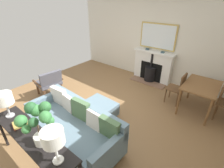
# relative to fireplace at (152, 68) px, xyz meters

# --- Properties ---
(ground_plane) EXTENTS (5.37, 5.66, 0.01)m
(ground_plane) POSITION_rel_fireplace_xyz_m (2.47, -0.26, -0.46)
(ground_plane) COLOR olive
(wall_left) EXTENTS (0.12, 5.66, 2.84)m
(wall_left) POSITION_rel_fireplace_xyz_m (-0.21, -0.26, 0.97)
(wall_left) COLOR beige
(wall_left) RESTS_ON ground
(fireplace) EXTENTS (0.57, 1.35, 1.02)m
(fireplace) POSITION_rel_fireplace_xyz_m (0.00, 0.00, 0.00)
(fireplace) COLOR brown
(fireplace) RESTS_ON ground
(mirror_over_mantel) EXTENTS (0.04, 1.17, 0.79)m
(mirror_over_mantel) POSITION_rel_fireplace_xyz_m (-0.13, 0.00, 1.02)
(mirror_over_mantel) COLOR tan
(mantel_bowl_near) EXTENTS (0.12, 0.12, 0.05)m
(mantel_bowl_near) POSITION_rel_fireplace_xyz_m (-0.03, -0.26, 0.59)
(mantel_bowl_near) COLOR #334C56
(mantel_bowl_near) RESTS_ON fireplace
(mantel_bowl_far) EXTENTS (0.12, 0.12, 0.04)m
(mantel_bowl_far) POSITION_rel_fireplace_xyz_m (-0.03, 0.27, 0.59)
(mantel_bowl_far) COLOR #334C56
(mantel_bowl_far) RESTS_ON fireplace
(sofa) EXTENTS (0.94, 2.11, 0.83)m
(sofa) POSITION_rel_fireplace_xyz_m (3.37, 0.04, -0.10)
(sofa) COLOR #B2B2B7
(sofa) RESTS_ON ground
(ottoman) EXTENTS (0.58, 0.74, 0.40)m
(ottoman) POSITION_rel_fireplace_xyz_m (2.55, -0.03, -0.21)
(ottoman) COLOR #B2B2B7
(ottoman) RESTS_ON ground
(armchair_accent) EXTENTS (0.74, 0.67, 0.81)m
(armchair_accent) POSITION_rel_fireplace_xyz_m (2.73, -1.79, 0.01)
(armchair_accent) COLOR #4C3321
(armchair_accent) RESTS_ON ground
(console_table) EXTENTS (0.38, 1.88, 0.73)m
(console_table) POSITION_rel_fireplace_xyz_m (4.16, 0.04, 0.20)
(console_table) COLOR black
(console_table) RESTS_ON ground
(table_lamp_near_end) EXTENTS (0.27, 0.27, 0.46)m
(table_lamp_near_end) POSITION_rel_fireplace_xyz_m (4.16, -0.67, 0.62)
(table_lamp_near_end) COLOR #B2B2B7
(table_lamp_near_end) RESTS_ON console_table
(table_lamp_far_end) EXTENTS (0.27, 0.27, 0.51)m
(table_lamp_far_end) POSITION_rel_fireplace_xyz_m (4.16, 0.74, 0.67)
(table_lamp_far_end) COLOR white
(table_lamp_far_end) RESTS_ON console_table
(potted_plant) EXTENTS (0.47, 0.51, 0.64)m
(potted_plant) POSITION_rel_fireplace_xyz_m (4.12, 0.31, 0.70)
(potted_plant) COLOR silver
(potted_plant) RESTS_ON console_table
(book_stack) EXTENTS (0.26, 0.24, 0.05)m
(book_stack) POSITION_rel_fireplace_xyz_m (4.16, -0.29, 0.30)
(book_stack) COLOR #B23833
(book_stack) RESTS_ON console_table
(dining_table) EXTENTS (1.03, 0.74, 0.73)m
(dining_table) POSITION_rel_fireplace_xyz_m (0.84, 1.68, 0.18)
(dining_table) COLOR brown
(dining_table) RESTS_ON ground
(dining_chair_near_fireplace) EXTENTS (0.41, 0.41, 0.87)m
(dining_chair_near_fireplace) POSITION_rel_fireplace_xyz_m (0.84, 1.17, 0.05)
(dining_chair_near_fireplace) COLOR brown
(dining_chair_near_fireplace) RESTS_ON ground
(dining_chair_by_back_wall) EXTENTS (0.42, 0.42, 0.90)m
(dining_chair_by_back_wall) POSITION_rel_fireplace_xyz_m (0.84, 2.18, 0.08)
(dining_chair_by_back_wall) COLOR brown
(dining_chair_by_back_wall) RESTS_ON ground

